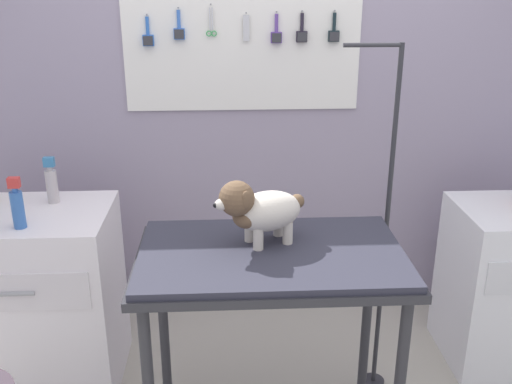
# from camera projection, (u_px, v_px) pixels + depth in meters

# --- Properties ---
(rear_wall_panel) EXTENTS (4.00, 0.11, 2.30)m
(rear_wall_panel) POSITION_uv_depth(u_px,v_px,m) (269.00, 122.00, 3.21)
(rear_wall_panel) COLOR #998DA4
(rear_wall_panel) RESTS_ON ground
(grooming_table) EXTENTS (1.06, 0.64, 0.92)m
(grooming_table) POSITION_uv_depth(u_px,v_px,m) (271.00, 272.00, 2.29)
(grooming_table) COLOR #2D2D33
(grooming_table) RESTS_ON ground
(grooming_arm) EXTENTS (0.30, 0.11, 1.67)m
(grooming_arm) POSITION_uv_depth(u_px,v_px,m) (383.00, 242.00, 2.65)
(grooming_arm) COLOR #2D2D33
(grooming_arm) RESTS_ON ground
(dog) EXTENTS (0.38, 0.26, 0.28)m
(dog) POSITION_uv_depth(u_px,v_px,m) (259.00, 209.00, 2.25)
(dog) COLOR silver
(dog) RESTS_ON grooming_table
(counter_left) EXTENTS (0.80, 0.58, 0.90)m
(counter_left) POSITION_uv_depth(u_px,v_px,m) (33.00, 299.00, 2.81)
(counter_left) COLOR white
(counter_left) RESTS_ON ground
(conditioner_bottle) EXTENTS (0.05, 0.05, 0.22)m
(conditioner_bottle) POSITION_uv_depth(u_px,v_px,m) (52.00, 183.00, 2.74)
(conditioner_bottle) COLOR #BAB1B2
(conditioner_bottle) RESTS_ON counter_left
(pump_bottle_white) EXTENTS (0.05, 0.05, 0.23)m
(pump_bottle_white) POSITION_uv_depth(u_px,v_px,m) (17.00, 206.00, 2.47)
(pump_bottle_white) COLOR #3566B3
(pump_bottle_white) RESTS_ON counter_left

